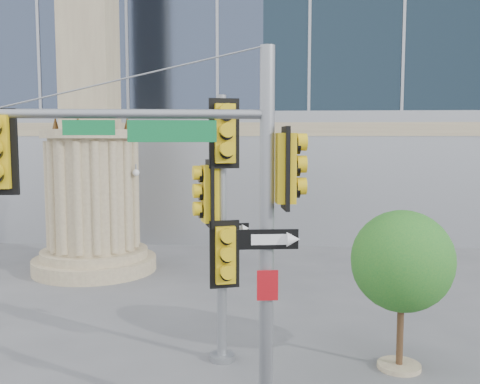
{
  "coord_description": "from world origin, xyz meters",
  "views": [
    {
      "loc": [
        0.4,
        -9.73,
        4.78
      ],
      "look_at": [
        -0.29,
        2.0,
        3.61
      ],
      "focal_mm": 40.0,
      "sensor_mm": 36.0,
      "label": 1
    }
  ],
  "objects": [
    {
      "name": "monument",
      "position": [
        -6.0,
        9.0,
        5.52
      ],
      "size": [
        4.4,
        4.4,
        16.6
      ],
      "color": "#9B8569",
      "rests_on": "ground"
    },
    {
      "name": "main_signal_pole",
      "position": [
        -0.78,
        -1.64,
        3.83
      ],
      "size": [
        4.8,
        1.01,
        6.19
      ],
      "rotation": [
        0.0,
        0.0,
        0.12
      ],
      "color": "slate",
      "rests_on": "ground"
    },
    {
      "name": "secondary_signal_pole",
      "position": [
        -0.67,
        1.26,
        3.34
      ],
      "size": [
        1.06,
        0.76,
        5.68
      ],
      "rotation": [
        0.0,
        0.0,
        0.32
      ],
      "color": "slate",
      "rests_on": "ground"
    },
    {
      "name": "street_tree",
      "position": [
        3.13,
        1.22,
        2.2
      ],
      "size": [
        2.14,
        2.09,
        3.34
      ],
      "color": "#9B8569",
      "rests_on": "ground"
    }
  ]
}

